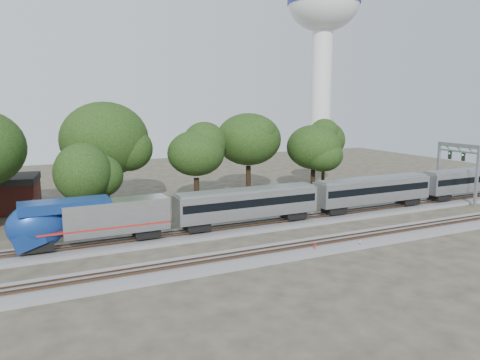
% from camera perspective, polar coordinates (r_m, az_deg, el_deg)
% --- Properties ---
extents(ground, '(160.00, 160.00, 0.00)m').
position_cam_1_polar(ground, '(52.52, 3.04, -7.68)').
color(ground, '#383328').
rests_on(ground, ground).
extents(track_far, '(160.00, 5.00, 0.73)m').
position_cam_1_polar(track_far, '(57.58, 0.17, -5.89)').
color(track_far, slate).
rests_on(track_far, ground).
extents(track_near, '(160.00, 5.00, 0.73)m').
position_cam_1_polar(track_near, '(49.16, 5.30, -8.69)').
color(track_near, slate).
rests_on(track_near, ground).
extents(train, '(134.24, 3.28, 4.83)m').
position_cam_1_polar(train, '(82.48, 26.30, 0.08)').
color(train, silver).
rests_on(train, ground).
extents(switch_stand_red, '(0.33, 0.13, 1.07)m').
position_cam_1_polar(switch_stand_red, '(49.50, 9.13, -8.06)').
color(switch_stand_red, '#512D19').
rests_on(switch_stand_red, ground).
extents(switch_stand_white, '(0.26, 0.12, 0.86)m').
position_cam_1_polar(switch_stand_white, '(52.12, 14.43, -7.49)').
color(switch_stand_white, '#512D19').
rests_on(switch_stand_white, ground).
extents(switch_lever, '(0.58, 0.47, 0.30)m').
position_cam_1_polar(switch_lever, '(50.87, 10.71, -8.25)').
color(switch_lever, '#512D19').
rests_on(switch_lever, ground).
extents(water_tower, '(15.74, 15.74, 43.58)m').
position_cam_1_polar(water_tower, '(108.61, 10.11, 18.35)').
color(water_tower, silver).
rests_on(water_tower, ground).
extents(signal_gantry, '(0.64, 7.53, 9.15)m').
position_cam_1_polar(signal_gantry, '(79.46, 24.99, 2.28)').
color(signal_gantry, gray).
rests_on(signal_gantry, ground).
extents(tree_2, '(6.93, 6.93, 9.77)m').
position_cam_1_polar(tree_2, '(61.11, -18.64, 0.83)').
color(tree_2, black).
rests_on(tree_2, ground).
extents(tree_3, '(10.40, 10.40, 14.66)m').
position_cam_1_polar(tree_3, '(68.96, -16.18, 4.78)').
color(tree_3, black).
rests_on(tree_3, ground).
extents(tree_4, '(8.15, 8.15, 11.48)m').
position_cam_1_polar(tree_4, '(68.88, -5.37, 3.25)').
color(tree_4, black).
rests_on(tree_4, ground).
extents(tree_5, '(9.60, 9.60, 13.54)m').
position_cam_1_polar(tree_5, '(75.86, 1.04, 4.97)').
color(tree_5, black).
rests_on(tree_5, ground).
extents(tree_6, '(8.20, 8.20, 11.56)m').
position_cam_1_polar(tree_6, '(78.07, 8.97, 3.97)').
color(tree_6, black).
rests_on(tree_6, ground).
extents(tree_7, '(8.50, 8.50, 11.98)m').
position_cam_1_polar(tree_7, '(88.29, 10.21, 4.78)').
color(tree_7, black).
rests_on(tree_7, ground).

